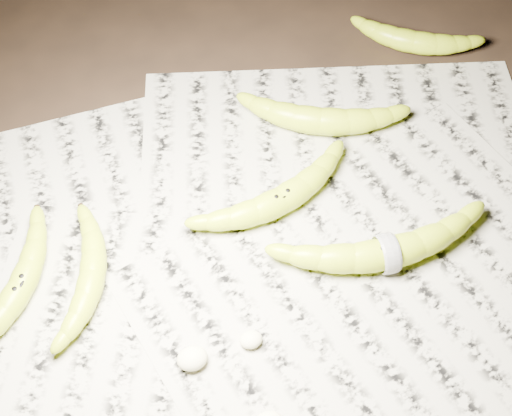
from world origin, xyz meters
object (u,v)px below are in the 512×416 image
object	(u,v)px
banana_left_a	(19,287)
banana_upper_a	(321,119)
banana_left_b	(91,274)
banana_center	(281,199)
banana_upper_b	(415,40)
banana_taped	(387,252)

from	to	relation	value
banana_left_a	banana_upper_a	distance (m)	0.46
banana_left_a	banana_left_b	distance (m)	0.09
banana_left_a	banana_center	bearing A→B (deg)	-51.59
banana_left_b	banana_upper_a	distance (m)	0.38
banana_center	banana_upper_b	world-z (taller)	banana_center
banana_left_b	banana_center	xyz separation A→B (m)	(0.25, 0.03, 0.00)
banana_left_a	banana_left_b	bearing A→B (deg)	-61.83
banana_left_a	banana_center	xyz separation A→B (m)	(0.34, 0.02, 0.00)
banana_left_a	banana_center	world-z (taller)	banana_center
banana_center	banana_taped	world-z (taller)	banana_taped
banana_left_a	banana_taped	xyz separation A→B (m)	(0.44, -0.09, 0.00)
banana_left_b	banana_center	distance (m)	0.26
banana_left_a	banana_taped	world-z (taller)	banana_taped
banana_left_b	banana_upper_a	size ratio (longest dim) A/B	0.82
banana_left_b	banana_upper_b	world-z (taller)	banana_upper_b
banana_left_a	banana_center	distance (m)	0.34
banana_center	banana_left_b	bearing A→B (deg)	172.69
banana_center	banana_upper_a	world-z (taller)	banana_upper_a
banana_upper_a	banana_upper_b	xyz separation A→B (m)	(0.19, 0.11, -0.00)
banana_taped	banana_upper_a	world-z (taller)	banana_taped
banana_taped	banana_upper_b	xyz separation A→B (m)	(0.20, 0.33, -0.00)
banana_left_a	banana_upper_b	xyz separation A→B (m)	(0.63, 0.24, 0.00)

